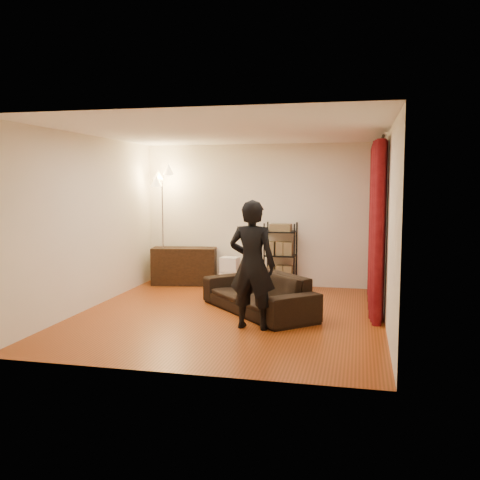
% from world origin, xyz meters
% --- Properties ---
extents(floor, '(5.00, 5.00, 0.00)m').
position_xyz_m(floor, '(0.00, 0.00, 0.00)').
color(floor, '#933E18').
rests_on(floor, ground).
extents(ceiling, '(5.00, 5.00, 0.00)m').
position_xyz_m(ceiling, '(0.00, 0.00, 2.70)').
color(ceiling, white).
rests_on(ceiling, ground).
extents(wall_back, '(5.00, 0.00, 5.00)m').
position_xyz_m(wall_back, '(0.00, 2.50, 1.35)').
color(wall_back, silver).
rests_on(wall_back, ground).
extents(wall_front, '(5.00, 0.00, 5.00)m').
position_xyz_m(wall_front, '(0.00, -2.50, 1.35)').
color(wall_front, silver).
rests_on(wall_front, ground).
extents(wall_left, '(0.00, 5.00, 5.00)m').
position_xyz_m(wall_left, '(-2.25, 0.00, 1.35)').
color(wall_left, silver).
rests_on(wall_left, ground).
extents(wall_right, '(0.00, 5.00, 5.00)m').
position_xyz_m(wall_right, '(2.25, 0.00, 1.35)').
color(wall_right, silver).
rests_on(wall_right, ground).
extents(curtain_rod, '(0.04, 2.65, 0.04)m').
position_xyz_m(curtain_rod, '(2.15, 1.12, 2.58)').
color(curtain_rod, black).
rests_on(curtain_rod, wall_right).
extents(curtain, '(0.22, 2.65, 2.55)m').
position_xyz_m(curtain, '(2.13, 1.12, 1.28)').
color(curtain, maroon).
rests_on(curtain, ground).
extents(sofa, '(2.04, 2.13, 0.62)m').
position_xyz_m(sofa, '(0.38, 0.28, 0.31)').
color(sofa, black).
rests_on(sofa, ground).
extents(person, '(0.67, 0.48, 1.74)m').
position_xyz_m(person, '(0.47, -0.63, 0.87)').
color(person, black).
rests_on(person, ground).
extents(media_cabinet, '(1.29, 0.66, 0.72)m').
position_xyz_m(media_cabinet, '(-1.44, 2.20, 0.36)').
color(media_cabinet, black).
rests_on(media_cabinet, ground).
extents(storage_boxes, '(0.37, 0.30, 0.57)m').
position_xyz_m(storage_boxes, '(-0.53, 2.19, 0.28)').
color(storage_boxes, silver).
rests_on(storage_boxes, ground).
extents(wire_shelf, '(0.64, 0.52, 1.23)m').
position_xyz_m(wire_shelf, '(0.43, 2.28, 0.61)').
color(wire_shelf, black).
rests_on(wire_shelf, ground).
extents(floor_lamp, '(0.46, 0.46, 2.23)m').
position_xyz_m(floor_lamp, '(-1.84, 2.12, 1.12)').
color(floor_lamp, silver).
rests_on(floor_lamp, ground).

